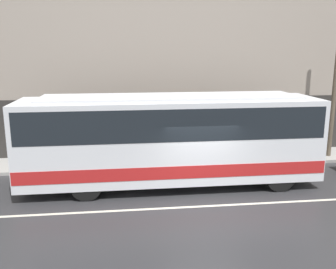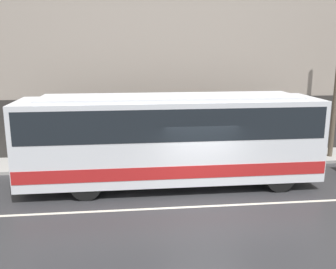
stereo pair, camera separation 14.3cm
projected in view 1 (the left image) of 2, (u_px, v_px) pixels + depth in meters
The scene contains 7 objects.
ground_plane at pixel (207, 206), 12.24m from camera, with size 60.00×60.00×0.00m, color #2D2D30.
sidewalk at pixel (182, 160), 17.17m from camera, with size 60.00×2.22×0.13m.
building_facade at pixel (178, 9), 16.89m from camera, with size 60.00×0.35×13.99m.
lane_stripe at pixel (207, 206), 12.23m from camera, with size 54.00×0.14×0.01m.
transit_bus at pixel (171, 136), 13.78m from camera, with size 10.87×2.59×3.39m.
utility_pole_near at pixel (335, 84), 16.88m from camera, with size 0.21×0.21×6.70m.
pedestrian_waiting at pixel (170, 144), 16.70m from camera, with size 0.36×0.36×1.66m.
Camera 1 is at (-2.68, -11.16, 5.00)m, focal length 40.00 mm.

